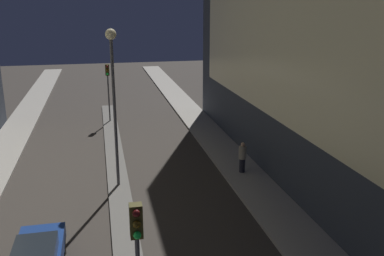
{
  "coord_description": "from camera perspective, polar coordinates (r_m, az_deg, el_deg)",
  "views": [
    {
      "loc": [
        -0.69,
        -5.63,
        9.57
      ],
      "look_at": [
        5.39,
        22.03,
        1.24
      ],
      "focal_mm": 40.0,
      "sensor_mm": 36.0,
      "label": 1
    }
  ],
  "objects": [
    {
      "name": "pedestrian_on_right_sidewalk",
      "position": [
        24.71,
        6.73,
        -3.83
      ],
      "size": [
        0.44,
        0.44,
        1.8
      ],
      "color": "black",
      "rests_on": "sidewalk_right"
    },
    {
      "name": "street_lamp",
      "position": [
        21.97,
        -10.48,
        6.38
      ],
      "size": [
        0.55,
        0.55,
        8.23
      ],
      "color": "#4C4C51",
      "rests_on": "median_strip"
    },
    {
      "name": "traffic_light_near",
      "position": [
        11.31,
        -7.29,
        -15.82
      ],
      "size": [
        0.32,
        0.42,
        4.69
      ],
      "color": "#4C4C51",
      "rests_on": "median_strip"
    },
    {
      "name": "traffic_light_mid",
      "position": [
        35.4,
        -11.16,
        6.32
      ],
      "size": [
        0.32,
        0.42,
        4.69
      ],
      "color": "#4C4C51",
      "rests_on": "median_strip"
    },
    {
      "name": "median_strip",
      "position": [
        25.45,
        -9.99,
        -5.81
      ],
      "size": [
        1.14,
        33.92,
        0.13
      ],
      "color": "#56544F",
      "rests_on": "ground"
    }
  ]
}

